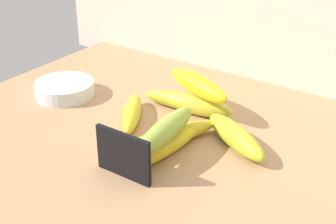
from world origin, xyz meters
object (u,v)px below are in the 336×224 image
object	(u,v)px
chalkboard_sign	(124,157)
banana_4	(170,136)
banana_2	(132,113)
banana_7	(166,130)
banana_5	(197,105)
banana_6	(198,85)
fruit_bowl	(65,89)
banana_3	(181,101)
banana_1	(236,136)
banana_0	(163,147)

from	to	relation	value
chalkboard_sign	banana_4	size ratio (longest dim) A/B	0.53
banana_2	banana_7	bearing A→B (deg)	-27.78
banana_5	banana_7	size ratio (longest dim) A/B	0.90
banana_6	banana_5	bearing A→B (deg)	-75.03
fruit_bowl	banana_3	world-z (taller)	banana_3
banana_4	banana_2	bearing A→B (deg)	165.21
banana_2	banana_5	xyz separation A→B (cm)	(9.26, 10.27, 0.34)
banana_1	banana_4	bearing A→B (deg)	-149.47
banana_0	banana_5	distance (cm)	17.94
banana_0	banana_2	size ratio (longest dim) A/B	1.14
banana_5	banana_0	bearing A→B (deg)	-77.62
banana_0	banana_6	bearing A→B (deg)	102.46
banana_3	fruit_bowl	bearing A→B (deg)	-159.31
banana_2	banana_1	bearing A→B (deg)	8.04
banana_0	fruit_bowl	bearing A→B (deg)	166.38
banana_2	banana_6	distance (cm)	14.91
chalkboard_sign	banana_0	xyz separation A→B (cm)	(1.78, 8.98, -2.07)
banana_7	fruit_bowl	bearing A→B (deg)	166.69
banana_3	banana_4	xyz separation A→B (cm)	(6.52, -13.55, -0.11)
banana_1	banana_3	size ratio (longest dim) A/B	1.05
banana_0	banana_3	size ratio (longest dim) A/B	1.10
banana_6	banana_7	world-z (taller)	banana_6
banana_5	chalkboard_sign	bearing A→B (deg)	-85.54
banana_0	banana_5	size ratio (longest dim) A/B	1.16
banana_0	banana_7	world-z (taller)	banana_7
chalkboard_sign	banana_1	distance (cm)	22.31
banana_3	banana_6	bearing A→B (deg)	5.74
banana_7	banana_3	bearing A→B (deg)	115.61
fruit_bowl	banana_1	world-z (taller)	banana_1
banana_3	banana_5	distance (cm)	4.10
fruit_bowl	banana_7	world-z (taller)	banana_7
fruit_bowl	banana_5	bearing A→B (deg)	17.69
banana_4	banana_7	size ratio (longest dim) A/B	1.15
banana_1	banana_3	xyz separation A→B (cm)	(-17.09, 7.32, -0.36)
banana_4	banana_5	world-z (taller)	banana_5
banana_6	banana_4	bearing A→B (deg)	-79.45
banana_3	banana_0	bearing A→B (deg)	-65.90
banana_0	banana_1	bearing A→B (deg)	48.60
banana_1	banana_5	size ratio (longest dim) A/B	1.10
banana_6	banana_7	bearing A→B (deg)	-75.88
banana_0	banana_6	world-z (taller)	banana_6
banana_4	banana_3	bearing A→B (deg)	115.70
fruit_bowl	banana_0	xyz separation A→B (cm)	(33.40, -8.09, 0.14)
fruit_bowl	banana_2	distance (cm)	20.31
banana_2	banana_7	world-z (taller)	banana_7
chalkboard_sign	banana_5	bearing A→B (deg)	94.46
banana_1	banana_7	world-z (taller)	banana_7
banana_7	chalkboard_sign	bearing A→B (deg)	-104.35
banana_5	banana_7	xyz separation A→B (cm)	(4.38, -17.45, 3.45)
banana_5	banana_6	distance (cm)	4.36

